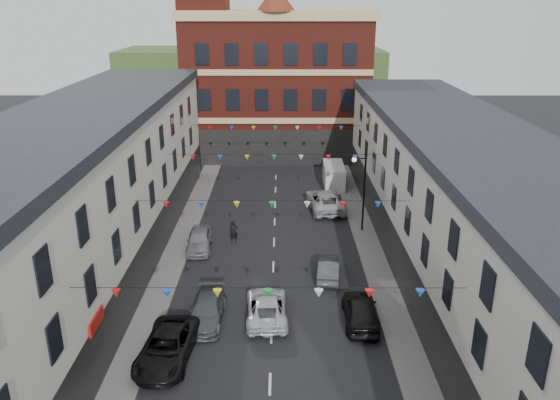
{
  "coord_description": "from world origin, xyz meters",
  "views": [
    {
      "loc": [
        0.5,
        -24.96,
        16.77
      ],
      "look_at": [
        0.45,
        9.3,
        4.32
      ],
      "focal_mm": 35.0,
      "sensor_mm": 36.0,
      "label": 1
    }
  ],
  "objects_px": {
    "car_left_e": "(199,240)",
    "car_right_d": "(361,311)",
    "car_right_f": "(325,200)",
    "pedestrian": "(234,231)",
    "moving_car": "(267,307)",
    "car_left_d": "(207,311)",
    "street_lamp": "(361,184)",
    "car_left_c": "(167,347)",
    "white_van": "(334,176)",
    "car_right_e": "(329,268)"
  },
  "relations": [
    {
      "from": "car_right_d",
      "to": "car_left_d",
      "type": "bearing_deg",
      "value": 0.39
    },
    {
      "from": "car_left_c",
      "to": "white_van",
      "type": "xyz_separation_m",
      "value": [
        10.73,
        27.27,
        0.34
      ]
    },
    {
      "from": "car_right_f",
      "to": "car_left_c",
      "type": "bearing_deg",
      "value": 59.54
    },
    {
      "from": "moving_car",
      "to": "car_right_e",
      "type": "bearing_deg",
      "value": -131.23
    },
    {
      "from": "car_right_f",
      "to": "moving_car",
      "type": "relative_size",
      "value": 1.22
    },
    {
      "from": "car_left_c",
      "to": "moving_car",
      "type": "bearing_deg",
      "value": 43.36
    },
    {
      "from": "car_right_f",
      "to": "moving_car",
      "type": "height_order",
      "value": "car_right_f"
    },
    {
      "from": "street_lamp",
      "to": "car_left_c",
      "type": "bearing_deg",
      "value": -125.91
    },
    {
      "from": "car_left_d",
      "to": "car_right_f",
      "type": "distance_m",
      "value": 19.16
    },
    {
      "from": "car_right_d",
      "to": "pedestrian",
      "type": "relative_size",
      "value": 2.63
    },
    {
      "from": "moving_car",
      "to": "pedestrian",
      "type": "relative_size",
      "value": 2.83
    },
    {
      "from": "car_right_f",
      "to": "pedestrian",
      "type": "relative_size",
      "value": 3.46
    },
    {
      "from": "car_left_c",
      "to": "car_left_e",
      "type": "distance_m",
      "value": 12.96
    },
    {
      "from": "car_left_e",
      "to": "car_right_d",
      "type": "bearing_deg",
      "value": -46.23
    },
    {
      "from": "car_right_e",
      "to": "car_right_f",
      "type": "height_order",
      "value": "car_right_f"
    },
    {
      "from": "car_left_d",
      "to": "street_lamp",
      "type": "bearing_deg",
      "value": 52.21
    },
    {
      "from": "car_left_c",
      "to": "car_right_d",
      "type": "xyz_separation_m",
      "value": [
        10.04,
        3.32,
        0.05
      ]
    },
    {
      "from": "car_left_d",
      "to": "pedestrian",
      "type": "xyz_separation_m",
      "value": [
        0.64,
        10.64,
        0.2
      ]
    },
    {
      "from": "street_lamp",
      "to": "moving_car",
      "type": "xyz_separation_m",
      "value": [
        -6.84,
        -12.25,
        -3.23
      ]
    },
    {
      "from": "car_left_d",
      "to": "car_right_e",
      "type": "relative_size",
      "value": 1.18
    },
    {
      "from": "car_right_f",
      "to": "moving_car",
      "type": "bearing_deg",
      "value": 68.73
    },
    {
      "from": "car_right_f",
      "to": "moving_car",
      "type": "xyz_separation_m",
      "value": [
        -4.58,
        -17.08,
        -0.15
      ]
    },
    {
      "from": "car_right_d",
      "to": "white_van",
      "type": "height_order",
      "value": "white_van"
    },
    {
      "from": "car_left_d",
      "to": "car_right_e",
      "type": "bearing_deg",
      "value": 36.81
    },
    {
      "from": "car_left_d",
      "to": "car_left_e",
      "type": "distance_m",
      "value": 9.62
    },
    {
      "from": "car_left_d",
      "to": "car_left_e",
      "type": "height_order",
      "value": "car_left_e"
    },
    {
      "from": "car_left_d",
      "to": "car_left_e",
      "type": "bearing_deg",
      "value": 101.42
    },
    {
      "from": "pedestrian",
      "to": "street_lamp",
      "type": "bearing_deg",
      "value": -8.63
    },
    {
      "from": "moving_car",
      "to": "car_left_e",
      "type": "bearing_deg",
      "value": -63.25
    },
    {
      "from": "street_lamp",
      "to": "pedestrian",
      "type": "bearing_deg",
      "value": -168.16
    },
    {
      "from": "car_right_d",
      "to": "pedestrian",
      "type": "xyz_separation_m",
      "value": [
        -7.87,
        10.81,
        0.09
      ]
    },
    {
      "from": "car_left_c",
      "to": "moving_car",
      "type": "relative_size",
      "value": 1.07
    },
    {
      "from": "car_right_d",
      "to": "car_right_f",
      "type": "bearing_deg",
      "value": -86.4
    },
    {
      "from": "street_lamp",
      "to": "car_left_d",
      "type": "relative_size",
      "value": 1.32
    },
    {
      "from": "street_lamp",
      "to": "car_right_f",
      "type": "bearing_deg",
      "value": 115.08
    },
    {
      "from": "car_left_d",
      "to": "car_left_e",
      "type": "relative_size",
      "value": 1.06
    },
    {
      "from": "car_left_d",
      "to": "car_right_d",
      "type": "xyz_separation_m",
      "value": [
        8.51,
        -0.18,
        0.11
      ]
    },
    {
      "from": "street_lamp",
      "to": "white_van",
      "type": "distance_m",
      "value": 11.54
    },
    {
      "from": "street_lamp",
      "to": "moving_car",
      "type": "distance_m",
      "value": 14.4
    },
    {
      "from": "car_left_e",
      "to": "moving_car",
      "type": "height_order",
      "value": "car_left_e"
    },
    {
      "from": "street_lamp",
      "to": "car_left_e",
      "type": "height_order",
      "value": "street_lamp"
    },
    {
      "from": "car_left_c",
      "to": "pedestrian",
      "type": "relative_size",
      "value": 3.03
    },
    {
      "from": "white_van",
      "to": "car_right_f",
      "type": "bearing_deg",
      "value": -100.69
    },
    {
      "from": "car_right_e",
      "to": "white_van",
      "type": "relative_size",
      "value": 0.8
    },
    {
      "from": "car_right_f",
      "to": "car_right_d",
      "type": "bearing_deg",
      "value": 85.77
    },
    {
      "from": "street_lamp",
      "to": "car_left_c",
      "type": "height_order",
      "value": "street_lamp"
    },
    {
      "from": "car_left_c",
      "to": "pedestrian",
      "type": "height_order",
      "value": "pedestrian"
    },
    {
      "from": "street_lamp",
      "to": "car_right_e",
      "type": "distance_m",
      "value": 8.64
    },
    {
      "from": "car_left_d",
      "to": "moving_car",
      "type": "bearing_deg",
      "value": 7.5
    },
    {
      "from": "street_lamp",
      "to": "car_left_d",
      "type": "bearing_deg",
      "value": -128.79
    }
  ]
}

